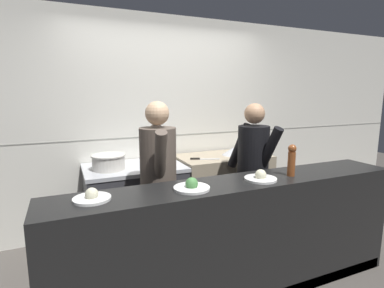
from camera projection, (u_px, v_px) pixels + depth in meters
ground_plane at (221, 280)px, 2.72m from camera, size 14.00×14.00×0.00m
wall_back_tiled at (168, 123)px, 3.78m from camera, size 8.00×0.06×2.60m
oven_range at (135, 205)px, 3.35m from camera, size 1.07×0.71×0.89m
prep_counter at (222, 191)px, 3.79m from camera, size 1.13×0.65×0.91m
pass_counter at (238, 239)px, 2.47m from camera, size 2.99×0.45×0.99m
stock_pot at (109, 162)px, 3.11m from camera, size 0.35×0.35×0.16m
sauce_pot at (163, 154)px, 3.33m from camera, size 0.27×0.27×0.22m
mixing_bowl_steel at (233, 151)px, 3.73m from camera, size 0.27×0.27×0.09m
chefs_knife at (202, 159)px, 3.49m from camera, size 0.33×0.14×0.02m
plated_dish_main at (92, 197)px, 1.97m from camera, size 0.25×0.25×0.09m
plated_dish_appetiser at (192, 186)px, 2.19m from camera, size 0.27×0.27×0.09m
plated_dish_dessert at (261, 177)px, 2.42m from camera, size 0.26×0.26×0.09m
pepper_mill at (292, 159)px, 2.52m from camera, size 0.07×0.07×0.27m
chef_head_cook at (158, 180)px, 2.72m from camera, size 0.39×0.71×1.61m
chef_sous at (253, 171)px, 3.13m from camera, size 0.40×0.69×1.58m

